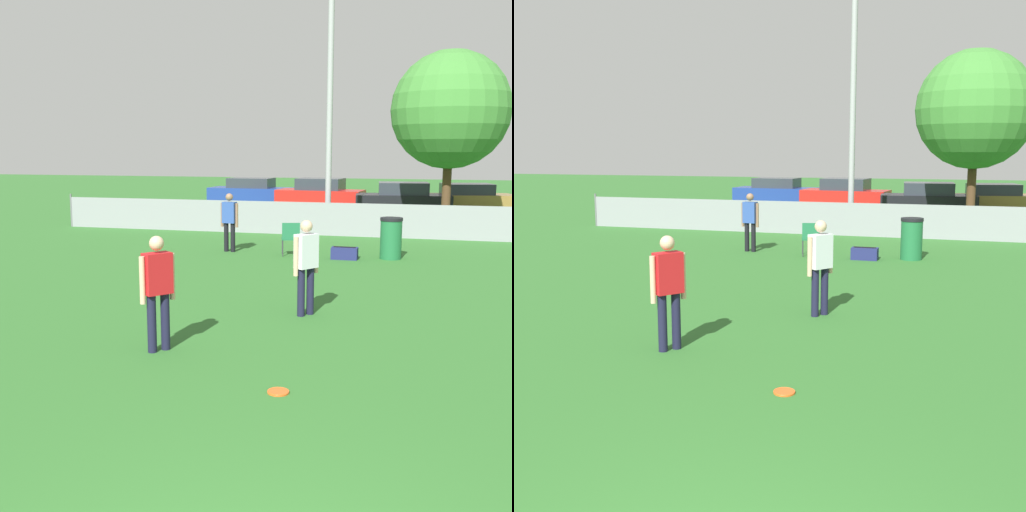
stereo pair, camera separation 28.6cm
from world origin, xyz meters
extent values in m
cube|color=gray|center=(0.00, 18.00, 0.55)|extent=(23.97, 0.03, 1.10)
cylinder|color=slate|center=(-11.98, 18.00, 0.61)|extent=(0.07, 0.07, 1.21)
cylinder|color=#9E9EA3|center=(-2.55, 18.99, 4.51)|extent=(0.20, 0.20, 9.02)
cylinder|color=#4C331E|center=(1.42, 21.67, 1.33)|extent=(0.32, 0.32, 2.66)
sphere|color=#3D7F33|center=(1.42, 21.67, 4.25)|extent=(4.26, 4.26, 4.26)
cylinder|color=#191933|center=(-2.84, 5.00, 0.42)|extent=(0.13, 0.13, 0.84)
cylinder|color=#191933|center=(-2.70, 5.17, 0.42)|extent=(0.13, 0.13, 0.84)
cube|color=red|center=(-2.77, 5.08, 1.13)|extent=(0.41, 0.45, 0.59)
sphere|color=#D8AD8C|center=(-2.77, 5.08, 1.56)|extent=(0.21, 0.21, 0.21)
cylinder|color=#D8AD8C|center=(-2.91, 4.89, 1.06)|extent=(0.08, 0.08, 0.67)
cylinder|color=#D8AD8C|center=(-2.63, 5.27, 1.06)|extent=(0.08, 0.08, 0.67)
cylinder|color=#191933|center=(-1.19, 7.52, 0.42)|extent=(0.13, 0.13, 0.84)
cylinder|color=#191933|center=(-1.06, 7.69, 0.42)|extent=(0.13, 0.13, 0.84)
cube|color=silver|center=(-1.13, 7.60, 1.13)|extent=(0.41, 0.45, 0.59)
sphere|color=#D8AD8C|center=(-1.13, 7.60, 1.56)|extent=(0.21, 0.21, 0.21)
cylinder|color=#D8AD8C|center=(-1.27, 7.41, 1.06)|extent=(0.08, 0.08, 0.67)
cylinder|color=#D8AD8C|center=(-0.99, 7.79, 1.06)|extent=(0.08, 0.08, 0.67)
cylinder|color=black|center=(-4.42, 13.91, 0.41)|extent=(0.13, 0.13, 0.81)
cylinder|color=black|center=(-4.62, 13.94, 0.41)|extent=(0.13, 0.13, 0.81)
cube|color=#2D4C9E|center=(-4.52, 13.92, 1.11)|extent=(0.40, 0.27, 0.59)
sphere|color=#8C664C|center=(-4.52, 13.92, 1.53)|extent=(0.21, 0.21, 0.21)
cylinder|color=#8C664C|center=(-4.30, 13.89, 1.03)|extent=(0.08, 0.08, 0.67)
cylinder|color=#8C664C|center=(-4.74, 13.96, 1.03)|extent=(0.08, 0.08, 0.67)
cylinder|color=#E5591E|center=(-0.75, 3.96, 0.01)|extent=(0.26, 0.26, 0.03)
torus|color=#E5591E|center=(-0.75, 3.96, 0.01)|extent=(0.26, 0.26, 0.03)
cylinder|color=#333338|center=(-2.58, 14.01, 0.22)|extent=(0.02, 0.02, 0.44)
cylinder|color=#333338|center=(-3.00, 13.89, 0.22)|extent=(0.02, 0.02, 0.44)
cylinder|color=#333338|center=(-2.47, 13.60, 0.22)|extent=(0.02, 0.02, 0.44)
cylinder|color=#333338|center=(-2.88, 13.48, 0.22)|extent=(0.02, 0.02, 0.44)
cube|color=#1E663F|center=(-2.73, 13.75, 0.46)|extent=(0.58, 0.58, 0.03)
cube|color=#1E663F|center=(-2.67, 13.53, 0.69)|extent=(0.47, 0.15, 0.44)
cylinder|color=#1E6638|center=(-0.07, 13.90, 0.50)|extent=(0.56, 0.56, 1.01)
cylinder|color=black|center=(-0.07, 13.90, 1.05)|extent=(0.59, 0.59, 0.08)
cube|color=navy|center=(-1.23, 13.53, 0.15)|extent=(0.68, 0.38, 0.31)
cube|color=black|center=(-1.23, 13.53, 0.32)|extent=(0.58, 0.04, 0.02)
cylinder|color=black|center=(-6.81, 29.79, 0.32)|extent=(0.64, 0.21, 0.64)
cylinder|color=black|center=(-6.89, 28.28, 0.32)|extent=(0.64, 0.21, 0.64)
cylinder|color=black|center=(-9.46, 29.93, 0.32)|extent=(0.64, 0.21, 0.64)
cylinder|color=black|center=(-9.54, 28.42, 0.32)|extent=(0.64, 0.21, 0.64)
cube|color=navy|center=(-8.17, 29.11, 0.53)|extent=(4.37, 1.96, 0.67)
cube|color=#2D333D|center=(-8.17, 29.11, 1.12)|extent=(2.31, 1.64, 0.50)
cylinder|color=black|center=(-2.89, 27.84, 0.34)|extent=(0.69, 0.25, 0.68)
cylinder|color=black|center=(-3.04, 26.30, 0.34)|extent=(0.69, 0.25, 0.68)
cylinder|color=black|center=(-5.38, 28.09, 0.34)|extent=(0.69, 0.25, 0.68)
cylinder|color=black|center=(-5.53, 26.55, 0.34)|extent=(0.69, 0.25, 0.68)
cube|color=red|center=(-4.21, 27.19, 0.57)|extent=(4.19, 2.16, 0.73)
cube|color=#2D333D|center=(-4.21, 27.19, 1.21)|extent=(2.24, 1.75, 0.54)
cylinder|color=black|center=(0.88, 26.51, 0.32)|extent=(0.65, 0.24, 0.64)
cylinder|color=black|center=(1.02, 25.00, 0.32)|extent=(0.65, 0.24, 0.64)
cylinder|color=black|center=(-1.62, 26.28, 0.32)|extent=(0.65, 0.24, 0.64)
cylinder|color=black|center=(-1.48, 24.77, 0.32)|extent=(0.65, 0.24, 0.64)
cube|color=black|center=(-0.30, 25.64, 0.55)|extent=(4.19, 2.10, 0.70)
cube|color=#2D333D|center=(-0.30, 25.64, 1.16)|extent=(2.24, 1.71, 0.52)
cylinder|color=black|center=(3.49, 28.12, 0.33)|extent=(0.69, 0.31, 0.67)
cylinder|color=black|center=(1.02, 27.63, 0.33)|extent=(0.69, 0.31, 0.67)
cylinder|color=black|center=(1.33, 26.09, 0.33)|extent=(0.69, 0.31, 0.67)
cube|color=olive|center=(2.41, 27.10, 0.54)|extent=(4.34, 2.55, 0.63)
cube|color=#2D333D|center=(2.41, 27.10, 1.09)|extent=(2.38, 1.96, 0.47)
camera|label=1|loc=(0.91, -3.09, 2.86)|focal=45.00mm
camera|label=2|loc=(1.18, -3.01, 2.86)|focal=45.00mm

